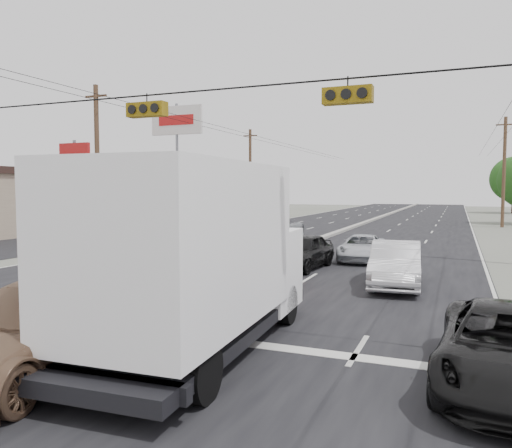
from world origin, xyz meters
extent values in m
plane|color=#606356|center=(0.00, 0.00, 0.00)|extent=(200.00, 200.00, 0.00)
cube|color=black|center=(0.00, 30.00, 0.00)|extent=(20.00, 160.00, 0.02)
cube|color=gray|center=(0.00, 30.00, 0.10)|extent=(0.50, 160.00, 0.20)
cube|color=tan|center=(-26.00, 25.00, 2.30)|extent=(12.00, 42.00, 4.60)
cube|color=black|center=(-17.00, 25.00, 0.00)|extent=(10.00, 42.00, 0.02)
cylinder|color=#422D1E|center=(-12.50, 15.00, 5.00)|extent=(0.30, 0.30, 10.00)
cube|color=#422D1E|center=(-12.50, 15.00, 9.30)|extent=(1.60, 0.12, 0.12)
cylinder|color=#422D1E|center=(-12.50, 40.00, 5.00)|extent=(0.30, 0.30, 10.00)
cube|color=#422D1E|center=(-12.50, 40.00, 9.30)|extent=(1.60, 0.12, 0.12)
cylinder|color=#422D1E|center=(12.50, 40.00, 5.00)|extent=(0.30, 0.30, 10.00)
cube|color=#422D1E|center=(12.50, 40.00, 9.30)|extent=(1.60, 0.12, 0.12)
cylinder|color=black|center=(0.00, 0.00, 5.80)|extent=(25.00, 0.04, 0.04)
cube|color=#72590C|center=(1.50, 0.00, 5.45)|extent=(1.05, 0.30, 0.35)
cube|color=#72590C|center=(6.50, 0.00, 5.45)|extent=(1.05, 0.30, 0.35)
cylinder|color=slate|center=(-17.00, 18.00, 3.50)|extent=(0.24, 0.24, 7.00)
cube|color=#B21414|center=(-17.00, 18.00, 5.50)|extent=(2.60, 0.25, 2.60)
cylinder|color=slate|center=(-14.50, 28.00, 5.50)|extent=(0.24, 0.24, 11.00)
cube|color=silver|center=(-14.50, 28.00, 9.55)|extent=(5.00, 0.25, 2.50)
cylinder|color=slate|center=(-16.00, 40.00, 3.00)|extent=(0.24, 0.24, 6.00)
cube|color=gold|center=(-16.00, 40.00, 4.90)|extent=(2.20, 0.25, 1.80)
cylinder|color=#382619|center=(-22.00, 60.00, 1.08)|extent=(0.28, 0.28, 2.16)
sphere|color=#1F4712|center=(-22.00, 60.00, 3.72)|extent=(4.80, 4.80, 4.80)
cube|color=black|center=(3.62, -1.18, 0.51)|extent=(2.98, 8.00, 0.28)
cube|color=white|center=(3.67, -2.08, 2.42)|extent=(3.09, 5.76, 3.15)
cube|color=white|center=(3.48, 1.68, 1.41)|extent=(2.81, 2.27, 2.03)
cylinder|color=black|center=(2.31, 1.34, 0.51)|extent=(0.39, 1.03, 1.01)
cylinder|color=black|center=(4.67, 1.46, 0.51)|extent=(0.39, 1.03, 1.01)
cylinder|color=black|center=(2.57, -3.72, 0.51)|extent=(0.39, 1.03, 1.01)
cylinder|color=black|center=(4.93, -3.60, 0.51)|extent=(0.39, 1.03, 1.01)
imported|color=brown|center=(1.40, -3.43, 0.86)|extent=(3.03, 6.13, 1.71)
imported|color=#A51B0A|center=(2.05, 5.33, 0.61)|extent=(1.74, 3.85, 1.23)
imported|color=black|center=(9.60, -1.06, 0.70)|extent=(2.60, 5.18, 1.41)
imported|color=black|center=(2.44, 10.18, 0.76)|extent=(2.18, 4.62, 1.53)
imported|color=silver|center=(6.70, 7.63, 0.79)|extent=(2.08, 4.94, 1.59)
imported|color=silver|center=(4.46, 13.68, 0.62)|extent=(2.33, 4.58, 1.24)
imported|color=black|center=(-4.54, 12.32, 0.76)|extent=(2.64, 5.41, 1.51)
imported|color=#95979C|center=(-2.88, 21.98, 0.81)|extent=(2.80, 5.88, 1.62)
camera|label=1|loc=(8.71, -10.58, 3.48)|focal=35.00mm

